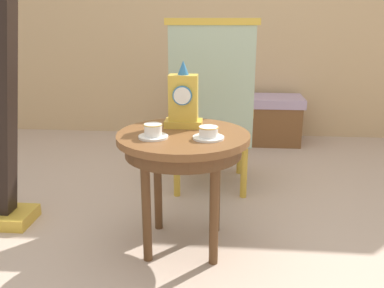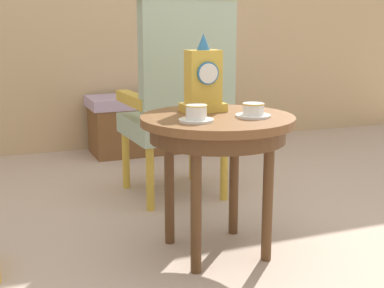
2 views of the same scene
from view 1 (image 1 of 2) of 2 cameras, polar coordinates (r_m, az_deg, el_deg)
name	(u,v)px [view 1 (image 1 of 2)]	position (r m, az deg, el deg)	size (l,w,h in m)	color
ground_plane	(191,248)	(2.20, -0.18, -14.18)	(10.00, 10.00, 0.00)	#BCA38E
side_table	(183,149)	(2.02, -1.20, -0.65)	(0.65, 0.65, 0.61)	brown
teacup_left	(153,132)	(1.93, -5.39, 1.71)	(0.14, 0.14, 0.07)	white
teacup_right	(208,133)	(1.91, 2.28, 1.48)	(0.15, 0.15, 0.06)	white
mantel_clock	(183,101)	(2.09, -1.20, 5.98)	(0.19, 0.11, 0.34)	gold
armchair	(211,105)	(2.71, 2.67, 5.35)	(0.56, 0.55, 1.14)	#9EB299
window_bench	(243,119)	(3.94, 7.12, 3.47)	(1.08, 0.40, 0.44)	#B299B7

